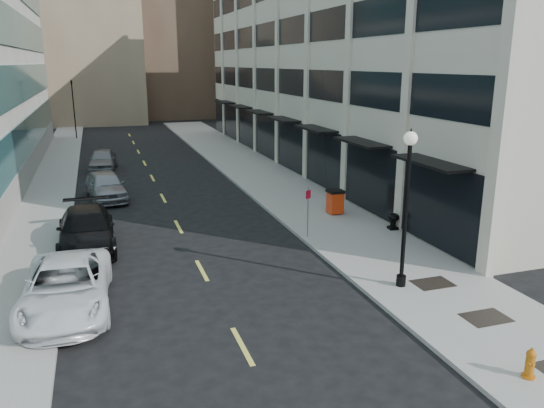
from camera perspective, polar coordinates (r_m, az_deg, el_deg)
ground at (r=14.07m, az=-0.97°, el=-18.89°), size 160.00×160.00×0.00m
sidewalk_right at (r=33.93m, az=1.02°, el=1.74°), size 5.00×80.00×0.15m
sidewalk_left at (r=32.26m, az=-23.16°, el=-0.19°), size 3.00×80.00×0.15m
building_right at (r=43.28m, az=10.21°, el=16.28°), size 15.30×46.50×18.25m
skyline_tan_near at (r=79.40m, az=-19.73°, el=18.60°), size 14.00×18.00×28.00m
skyline_tan_far at (r=89.84m, az=-26.07°, el=15.54°), size 12.00×14.00×22.00m
skyline_stone at (r=80.12m, az=-2.90°, el=16.50°), size 10.00×14.00×20.00m
grate_mid at (r=18.14m, az=22.03°, el=-11.26°), size 1.40×1.00×0.01m
grate_far at (r=20.13m, az=16.91°, el=-8.16°), size 1.40×1.00×0.01m
road_centerline at (r=29.43m, az=-10.91°, el=-0.74°), size 0.15×68.20×0.01m
traffic_signal at (r=59.23m, az=-20.76°, el=11.98°), size 0.66×0.66×6.98m
car_white_van at (r=18.59m, az=-21.26°, el=-8.31°), size 2.98×5.97×1.63m
car_black_pickup at (r=24.36m, az=-19.35°, el=-2.61°), size 2.40×5.79×1.67m
car_silver_sedan at (r=32.65m, az=-17.44°, el=1.91°), size 2.61×5.18×1.69m
car_grey_sedan at (r=41.65m, az=-17.76°, el=4.53°), size 2.37×4.89×1.61m
fire_hydrant at (r=15.30m, az=26.01°, el=-15.14°), size 0.33×0.33×0.82m
trash_bin at (r=27.90m, az=6.80°, el=0.34°), size 0.81×0.90×1.28m
lamppost at (r=18.61m, az=14.29°, el=0.87°), size 0.47×0.47×5.62m
sign_post at (r=23.83m, az=3.90°, el=-0.09°), size 0.26×0.13×2.33m
urn_planter at (r=25.82m, az=12.92°, el=-1.63°), size 0.57×0.57×0.79m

